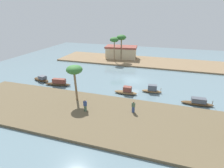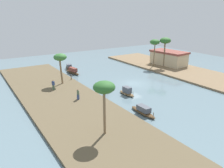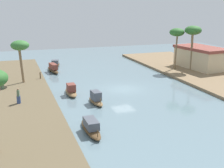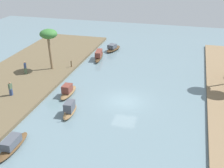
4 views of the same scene
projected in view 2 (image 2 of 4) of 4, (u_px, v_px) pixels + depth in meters
river_water at (134, 83)px, 41.00m from camera, size 72.99×72.99×0.00m
riverbank_left at (61, 98)px, 33.77m from camera, size 45.16×10.82×0.34m
riverbank_right at (185, 72)px, 48.12m from camera, size 45.16×10.82×0.34m
sampan_open_hull at (104, 87)px, 37.39m from camera, size 3.73×1.06×1.31m
sampan_near_left_bank at (143, 111)px, 28.72m from camera, size 4.36×1.08×1.09m
sampan_downstream_large at (127, 92)px, 35.17m from camera, size 3.27×1.14×1.33m
sampan_foreground at (73, 71)px, 47.17m from camera, size 4.96×1.55×1.32m
sampan_with_red_awning at (69, 67)px, 51.21m from camera, size 4.02×2.13×1.12m
person_on_near_bank at (53, 85)px, 36.42m from camera, size 0.51×0.45×1.64m
person_by_mooring at (78, 95)px, 32.50m from camera, size 0.44×0.43×1.56m
mooring_post at (71, 77)px, 41.97m from camera, size 0.14×0.14×0.84m
palm_tree_left_near at (60, 58)px, 38.47m from camera, size 2.23×2.23×5.32m
palm_tree_left_far at (104, 89)px, 22.12m from camera, size 2.21×2.21×5.68m
palm_tree_right_tall at (155, 43)px, 50.79m from camera, size 2.23×2.23×6.17m
palm_tree_right_short at (165, 41)px, 50.61m from camera, size 2.47×2.47×6.58m
riverside_building at (169, 58)px, 53.33m from camera, size 8.88×5.36×3.29m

